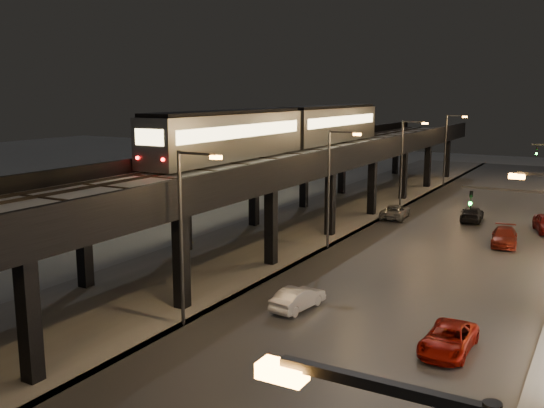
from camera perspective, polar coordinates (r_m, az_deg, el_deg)
The scene contains 16 objects.
road_surface at distance 48.08m, azimuth 16.20°, elevation -4.11°, with size 17.00×120.00×0.06m, color #46474D.
under_viaduct_pavement at distance 52.63m, azimuth 1.76°, elevation -2.44°, with size 11.00×120.00×0.06m, color #9FA1A8.
elevated_viaduct at distance 48.92m, azimuth 0.08°, elevation 3.23°, with size 9.00×100.00×6.30m.
viaduct_trackbed at distance 48.94m, azimuth 0.14°, elevation 4.14°, with size 8.40×100.00×0.32m.
viaduct_parapet_streetside at distance 46.95m, azimuth 4.82°, elevation 4.40°, with size 0.30×100.00×1.10m, color black.
viaduct_parapet_far at distance 51.16m, azimuth -4.10°, elevation 4.91°, with size 0.30×100.00×1.10m, color black.
streetlight_left_1 at distance 30.40m, azimuth -8.18°, elevation -2.10°, with size 2.57×0.28×9.00m.
streetlight_left_2 at distance 45.75m, azimuth 5.66°, elevation 2.19°, with size 2.57×0.28×9.00m.
streetlight_left_3 at distance 62.53m, azimuth 12.35°, elevation 4.22°, with size 2.57×0.28×9.00m.
streetlight_left_4 at distance 79.84m, azimuth 16.19°, elevation 5.36°, with size 2.57×0.28×9.00m.
subway_train at distance 56.09m, azimuth 1.43°, elevation 7.12°, with size 3.17×38.30×3.80m.
car_near_white at distance 33.63m, azimuth 2.46°, elevation -8.94°, with size 1.32×3.78×1.25m, color silver.
car_mid_silver at distance 58.37m, azimuth 11.53°, elevation -0.73°, with size 2.18×4.73×1.31m, color gray.
car_mid_dark at distance 58.92m, azimuth 18.31°, elevation -0.95°, with size 1.84×4.53×1.31m, color black.
car_onc_dark at distance 29.56m, azimuth 16.26°, elevation -12.21°, with size 2.02×4.38×1.22m, color #980F07.
car_onc_white at distance 50.53m, azimuth 21.02°, elevation -2.95°, with size 1.87×4.59×1.33m, color maroon.
Camera 1 is at (17.75, -10.47, 11.81)m, focal length 40.00 mm.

